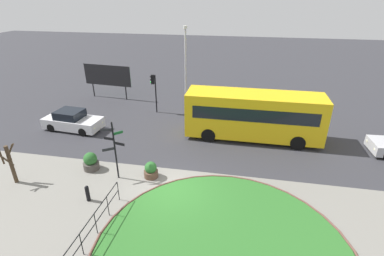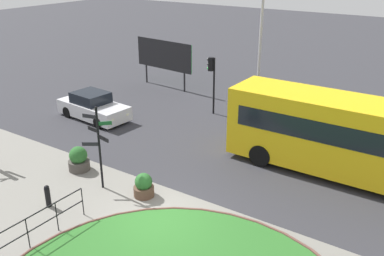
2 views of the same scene
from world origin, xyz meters
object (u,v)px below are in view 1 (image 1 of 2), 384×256
object	(u,v)px
bollard_foreground	(88,193)
planter_kerbside	(151,170)
signpost_directional	(114,147)
traffic_light_near	(154,85)
billboard_left	(108,76)
street_tree_bare	(10,162)
bus_yellow	(253,115)
car_far_lane	(72,121)
planter_near_signpost	(91,162)
lamppost_tall	(186,68)

from	to	relation	value
bollard_foreground	planter_kerbside	bearing A→B (deg)	45.90
signpost_directional	traffic_light_near	world-z (taller)	signpost_directional
billboard_left	street_tree_bare	xyz separation A→B (m)	(1.02, -14.23, -0.91)
signpost_directional	bollard_foreground	xyz separation A→B (m)	(-0.65, -2.14, -1.56)
bus_yellow	billboard_left	xyz separation A→B (m)	(-13.96, 6.24, 0.47)
traffic_light_near	billboard_left	size ratio (longest dim) A/B	0.68
car_far_lane	planter_kerbside	world-z (taller)	car_far_lane
traffic_light_near	planter_kerbside	xyz separation A→B (m)	(2.71, -9.51, -2.03)
car_far_lane	planter_kerbside	distance (m)	9.35
signpost_directional	planter_near_signpost	xyz separation A→B (m)	(-1.92, 0.55, -1.53)
car_far_lane	street_tree_bare	world-z (taller)	street_tree_bare
traffic_light_near	lamppost_tall	bearing A→B (deg)	179.65
traffic_light_near	bollard_foreground	bearing A→B (deg)	79.44
bollard_foreground	planter_near_signpost	world-z (taller)	planter_near_signpost
lamppost_tall	street_tree_bare	size ratio (longest dim) A/B	2.83
car_far_lane	planter_kerbside	size ratio (longest dim) A/B	4.63
bus_yellow	billboard_left	distance (m)	15.30
billboard_left	street_tree_bare	bearing A→B (deg)	-80.40
lamppost_tall	planter_kerbside	xyz separation A→B (m)	(0.03, -10.04, -3.48)
bus_yellow	lamppost_tall	world-z (taller)	lamppost_tall
bus_yellow	lamppost_tall	bearing A→B (deg)	-34.58
bus_yellow	street_tree_bare	world-z (taller)	bus_yellow
traffic_light_near	planter_kerbside	bearing A→B (deg)	94.34
planter_kerbside	traffic_light_near	bearing A→B (deg)	105.91
billboard_left	planter_near_signpost	distance (m)	13.15
bollard_foreground	billboard_left	xyz separation A→B (m)	(-5.79, 14.91, 1.80)
planter_kerbside	street_tree_bare	size ratio (longest dim) A/B	0.38
car_far_lane	bus_yellow	bearing A→B (deg)	9.44
bus_yellow	planter_kerbside	bearing A→B (deg)	47.22
signpost_directional	bus_yellow	size ratio (longest dim) A/B	0.37
car_far_lane	billboard_left	world-z (taller)	billboard_left
lamppost_tall	bollard_foreground	bearing A→B (deg)	-101.06
planter_kerbside	bus_yellow	bearing A→B (deg)	47.02
signpost_directional	billboard_left	xyz separation A→B (m)	(-6.45, 12.77, 0.24)
car_far_lane	signpost_directional	bearing A→B (deg)	-37.10
car_far_lane	lamppost_tall	bearing A→B (deg)	37.53
planter_kerbside	planter_near_signpost	bearing A→B (deg)	178.30
bus_yellow	lamppost_tall	size ratio (longest dim) A/B	1.30
signpost_directional	street_tree_bare	size ratio (longest dim) A/B	1.37
bus_yellow	street_tree_bare	distance (m)	15.21
traffic_light_near	billboard_left	bearing A→B (deg)	-38.38
billboard_left	planter_kerbside	bearing A→B (deg)	-50.57
signpost_directional	bus_yellow	world-z (taller)	signpost_directional
planter_near_signpost	traffic_light_near	bearing A→B (deg)	83.62
bollard_foreground	car_far_lane	size ratio (longest dim) A/B	0.20
bus_yellow	planter_kerbside	distance (m)	8.43
traffic_light_near	street_tree_bare	world-z (taller)	traffic_light_near
lamppost_tall	planter_near_signpost	world-z (taller)	lamppost_tall
bollard_foreground	planter_near_signpost	xyz separation A→B (m)	(-1.27, 2.69, 0.03)
lamppost_tall	signpost_directional	bearing A→B (deg)	-99.82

